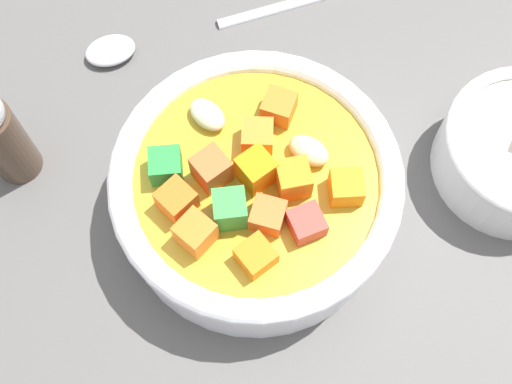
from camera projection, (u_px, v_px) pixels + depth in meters
The scene contains 3 objects.
ground_plane at pixel (256, 213), 41.57cm from camera, with size 140.00×140.00×2.00cm, color #565451.
soup_bowl_main at pixel (256, 189), 37.97cm from camera, with size 16.27×16.27×6.49cm.
spoon at pixel (218, 21), 45.41cm from camera, with size 16.22×18.99×1.04cm.
Camera 1 is at (7.71, -12.64, 37.86)cm, focal length 46.96 mm.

